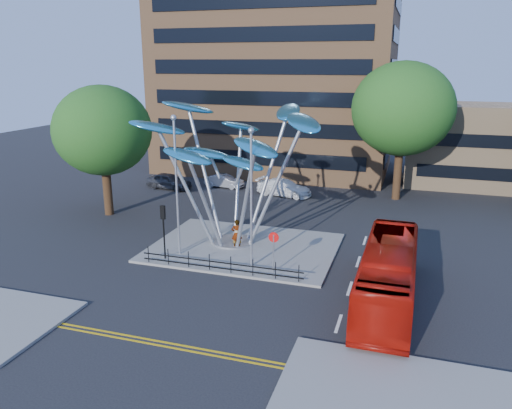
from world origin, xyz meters
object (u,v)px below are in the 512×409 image
(leaf_sculpture, at_px, (231,143))
(tree_right, at_px, (403,109))
(parked_car_mid, at_px, (224,181))
(red_bus, at_px, (388,274))
(no_entry_sign_island, at_px, (274,245))
(parked_car_left, at_px, (169,181))
(parked_car_right, at_px, (284,188))
(traffic_light_island, at_px, (163,221))
(tree_left, at_px, (103,131))
(street_lamp_left, at_px, (176,174))
(street_lamp_right, at_px, (251,186))
(pedestrian, at_px, (237,234))

(leaf_sculpture, bearing_deg, tree_right, 56.69)
(tree_right, bearing_deg, parked_car_mid, -177.59)
(red_bus, relative_size, parked_car_mid, 2.83)
(no_entry_sign_island, bearing_deg, parked_car_left, 132.62)
(tree_right, xyz_separation_m, parked_car_right, (-9.95, -1.88, -7.29))
(no_entry_sign_island, relative_size, parked_car_right, 0.47)
(traffic_light_island, bearing_deg, leaf_sculpture, 54.96)
(tree_left, relative_size, red_bus, 0.94)
(tree_right, xyz_separation_m, street_lamp_left, (-12.50, -18.50, -2.68))
(street_lamp_right, bearing_deg, red_bus, -14.03)
(tree_right, relative_size, street_lamp_right, 1.46)
(street_lamp_left, bearing_deg, street_lamp_right, -5.71)
(street_lamp_left, height_order, street_lamp_right, street_lamp_left)
(tree_right, distance_m, street_lamp_right, 20.64)
(tree_right, bearing_deg, no_entry_sign_island, -107.12)
(red_bus, bearing_deg, tree_left, 158.72)
(street_lamp_left, bearing_deg, pedestrian, 34.55)
(tree_right, bearing_deg, red_bus, -88.64)
(traffic_light_island, bearing_deg, tree_right, 56.31)
(tree_right, height_order, tree_left, tree_right)
(traffic_light_island, height_order, red_bus, traffic_light_island)
(tree_right, xyz_separation_m, no_entry_sign_island, (-6.00, -19.48, -6.22))
(no_entry_sign_island, bearing_deg, red_bus, -13.13)
(parked_car_mid, bearing_deg, no_entry_sign_island, -145.93)
(leaf_sculpture, relative_size, traffic_light_island, 3.71)
(parked_car_left, bearing_deg, street_lamp_right, -132.07)
(parked_car_left, bearing_deg, tree_left, -177.03)
(tree_right, distance_m, parked_car_right, 12.47)
(leaf_sculpture, height_order, parked_car_left, leaf_sculpture)
(pedestrian, bearing_deg, no_entry_sign_island, 110.19)
(traffic_light_island, distance_m, pedestrian, 5.02)
(tree_left, bearing_deg, no_entry_sign_island, -25.07)
(street_lamp_right, bearing_deg, parked_car_right, 98.13)
(tree_right, distance_m, leaf_sculpture, 18.37)
(street_lamp_right, distance_m, no_entry_sign_island, 3.64)
(street_lamp_left, relative_size, parked_car_mid, 2.26)
(parked_car_left, bearing_deg, red_bus, -122.36)
(red_bus, bearing_deg, parked_car_left, 140.75)
(tree_left, relative_size, street_lamp_right, 1.24)
(red_bus, bearing_deg, tree_right, 91.88)
(traffic_light_island, relative_size, parked_car_left, 0.76)
(tree_left, xyz_separation_m, no_entry_sign_island, (16.00, -7.48, -4.98))
(parked_car_mid, bearing_deg, traffic_light_island, -164.67)
(no_entry_sign_island, height_order, parked_car_left, no_entry_sign_island)
(red_bus, height_order, parked_car_mid, red_bus)
(street_lamp_right, xyz_separation_m, traffic_light_island, (-5.50, -0.50, -2.48))
(pedestrian, bearing_deg, tree_right, -146.94)
(tree_right, distance_m, tree_left, 25.09)
(tree_right, relative_size, parked_car_right, 2.34)
(parked_car_left, bearing_deg, parked_car_right, -77.62)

